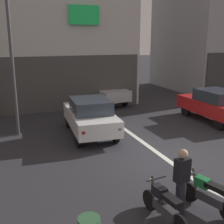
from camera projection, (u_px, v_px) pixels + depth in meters
name	position (u px, v px, depth m)	size (l,w,h in m)	color
ground_plane	(168.00, 160.00, 9.95)	(120.00, 120.00, 0.00)	#2B2B30
lane_centre_line	(108.00, 117.00, 15.37)	(0.20, 18.00, 0.01)	silver
building_mid_block	(49.00, 15.00, 18.81)	(9.87, 7.62, 11.36)	silver
car_white_crossing_near	(90.00, 116.00, 12.39)	(2.04, 4.21, 1.64)	black
car_red_parked_kerbside	(215.00, 104.00, 14.51)	(1.77, 4.11, 1.64)	black
car_silver_down_street	(105.00, 90.00, 18.64)	(2.10, 4.23, 1.64)	black
street_lamp	(10.00, 43.00, 11.64)	(0.36, 0.36, 6.50)	#47474C
motorcycle_black_row_leftmost	(164.00, 204.00, 6.49)	(0.55, 1.67, 0.98)	black
motorcycle_green_row_left_mid	(208.00, 194.00, 6.92)	(0.64, 1.62, 0.98)	black
person_by_motorcycles	(181.00, 181.00, 6.73)	(0.39, 0.27, 1.67)	#23232D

